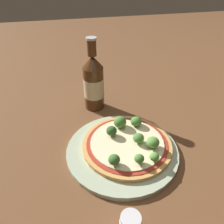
# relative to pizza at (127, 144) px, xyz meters

# --- Properties ---
(ground_plane) EXTENTS (3.00, 3.00, 0.00)m
(ground_plane) POSITION_rel_pizza_xyz_m (-0.02, 0.01, -0.02)
(ground_plane) COLOR brown
(plate) EXTENTS (0.28, 0.28, 0.01)m
(plate) POSITION_rel_pizza_xyz_m (-0.01, -0.01, -0.01)
(plate) COLOR #A3B293
(plate) RESTS_ON ground_plane
(pizza) EXTENTS (0.22, 0.22, 0.01)m
(pizza) POSITION_rel_pizza_xyz_m (0.00, 0.00, 0.00)
(pizza) COLOR tan
(pizza) RESTS_ON plate
(broccoli_floret_0) EXTENTS (0.03, 0.03, 0.03)m
(broccoli_floret_0) POSITION_rel_pizza_xyz_m (0.03, -0.01, 0.02)
(broccoli_floret_0) COLOR #89A866
(broccoli_floret_0) RESTS_ON pizza
(broccoli_floret_1) EXTENTS (0.03, 0.03, 0.03)m
(broccoli_floret_1) POSITION_rel_pizza_xyz_m (-0.03, 0.03, 0.02)
(broccoli_floret_1) COLOR #89A866
(broccoli_floret_1) RESTS_ON pizza
(broccoli_floret_2) EXTENTS (0.03, 0.03, 0.03)m
(broccoli_floret_2) POSITION_rel_pizza_xyz_m (0.04, 0.06, 0.02)
(broccoli_floret_2) COLOR #89A866
(broccoli_floret_2) RESTS_ON pizza
(broccoli_floret_3) EXTENTS (0.03, 0.03, 0.03)m
(broccoli_floret_3) POSITION_rel_pizza_xyz_m (0.05, -0.03, 0.02)
(broccoli_floret_3) COLOR #89A866
(broccoli_floret_3) RESTS_ON pizza
(broccoli_floret_4) EXTENTS (0.02, 0.02, 0.02)m
(broccoli_floret_4) POSITION_rel_pizza_xyz_m (0.01, -0.07, 0.02)
(broccoli_floret_4) COLOR #89A866
(broccoli_floret_4) RESTS_ON pizza
(broccoli_floret_5) EXTENTS (0.03, 0.03, 0.03)m
(broccoli_floret_5) POSITION_rel_pizza_xyz_m (-0.00, 0.06, 0.02)
(broccoli_floret_5) COLOR #89A866
(broccoli_floret_5) RESTS_ON pizza
(broccoli_floret_6) EXTENTS (0.03, 0.03, 0.03)m
(broccoli_floret_6) POSITION_rel_pizza_xyz_m (-0.05, -0.06, 0.02)
(broccoli_floret_6) COLOR #89A866
(broccoli_floret_6) RESTS_ON pizza
(broccoli_floret_7) EXTENTS (0.02, 0.02, 0.02)m
(broccoli_floret_7) POSITION_rel_pizza_xyz_m (0.04, -0.07, 0.02)
(broccoli_floret_7) COLOR #89A866
(broccoli_floret_7) RESTS_ON pizza
(beer_bottle) EXTENTS (0.06, 0.06, 0.22)m
(beer_bottle) POSITION_rel_pizza_xyz_m (-0.05, 0.21, 0.07)
(beer_bottle) COLOR #472814
(beer_bottle) RESTS_ON ground_plane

